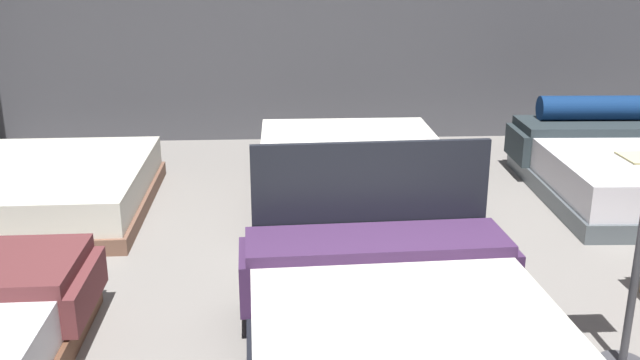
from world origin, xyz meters
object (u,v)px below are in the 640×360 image
Objects in this scene: bed_5 at (620,168)px; price_sign at (633,289)px; bed_1 at (401,338)px; bed_3 at (50,189)px; bed_4 at (352,174)px.

price_sign is at bearing -112.53° from bed_5.
bed_3 is (-2.46, 2.57, -0.05)m from bed_1.
price_sign reaches higher than bed_5.
bed_4 is 0.91× the size of bed_5.
bed_1 reaches higher than bed_4.
bed_3 is at bearing 145.37° from price_sign.
bed_1 reaches higher than bed_3.
bed_4 is (0.02, 2.64, 0.02)m from bed_1.
bed_1 reaches higher than bed_5.
bed_5 reaches higher than bed_3.
bed_1 is 2.64m from bed_4.
bed_5 is at bearing 46.03° from bed_1.
bed_4 is (2.48, 0.07, 0.07)m from bed_3.
bed_1 is 3.56m from bed_3.
bed_4 is at bearing 0.77° from bed_3.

